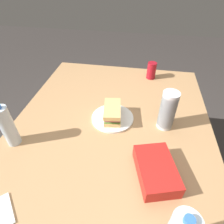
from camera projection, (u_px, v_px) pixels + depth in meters
ground_plane at (111, 195)px, 1.54m from camera, size 8.00×8.00×0.00m
dining_table at (110, 139)px, 1.10m from camera, size 1.44×1.10×0.77m
paper_plate at (112, 118)px, 1.09m from camera, size 0.24×0.24×0.01m
sandwich at (112, 112)px, 1.06m from camera, size 0.19×0.12×0.08m
soda_can_red at (151, 71)px, 1.41m from camera, size 0.07×0.07×0.12m
chip_bag at (156, 170)px, 0.80m from camera, size 0.26×0.21×0.07m
water_bottle_tall at (7, 126)px, 0.89m from camera, size 0.07×0.07×0.24m
plastic_cup_stack at (168, 111)px, 0.98m from camera, size 0.08×0.08×0.22m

